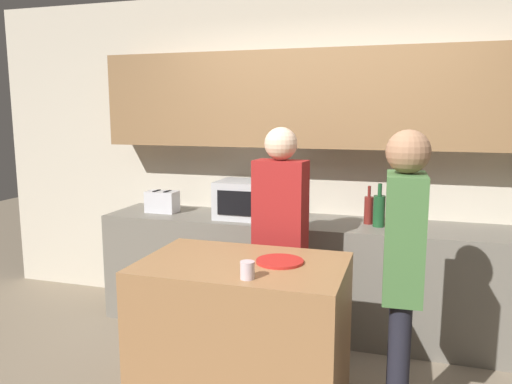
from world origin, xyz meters
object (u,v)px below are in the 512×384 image
Objects in this scene: person_center at (280,228)px; cup_0 at (247,270)px; bottle_0 at (369,209)px; bottle_2 at (395,210)px; plate_on_island at (280,261)px; toaster at (162,202)px; person_left at (403,263)px; bottle_1 at (379,210)px; microwave at (250,199)px.

cup_0 is at bearing 98.53° from person_center.
bottle_2 is (0.19, -0.04, 0.01)m from bottle_0.
bottle_2 is at bearing 65.33° from plate_on_island.
toaster is 2.34m from person_left.
person_center is (-0.79, 0.59, -0.01)m from person_left.
bottle_1 reaches higher than bottle_2.
toaster is 1.72m from bottle_0.
toaster is 1.36m from person_center.
bottle_2 reaches higher than plate_on_island.
plate_on_island is at bearing 108.79° from person_center.
cup_0 is (-0.46, -1.58, -0.03)m from bottle_0.
microwave is 0.79m from toaster.
person_left is at bearing -86.56° from bottle_2.
toaster is at bearing 179.41° from bottle_1.
bottle_0 reaches higher than plate_on_island.
bottle_0 is 0.86m from person_center.
toaster is at bearing 179.89° from microwave.
person_left reaches higher than bottle_0.
toaster is 0.89× the size of bottle_0.
bottle_2 reaches higher than toaster.
cup_0 is at bearing -50.39° from toaster.
microwave is 1.34m from plate_on_island.
bottle_0 is 0.18× the size of person_left.
microwave is at bearing 107.22° from cup_0.
bottle_2 is at bearing 1.08° from person_left.
bottle_2 is at bearing -10.36° from bottle_0.
person_center is (0.41, -0.63, -0.06)m from microwave.
bottle_0 reaches higher than cup_0.
person_center reaches higher than microwave.
toaster is 0.82× the size of bottle_2.
person_left reaches higher than toaster.
plate_on_island is 0.16× the size of person_center.
plate_on_island is at bearing -114.67° from bottle_2.
bottle_2 is at bearing 66.95° from cup_0.
plate_on_island is 2.94× the size of cup_0.
bottle_0 is 3.31× the size of cup_0.
microwave is at bearing 42.05° from person_left.
toaster is 0.80× the size of bottle_1.
plate_on_island is (-0.46, -1.20, -0.08)m from bottle_1.
bottle_0 is 0.18× the size of person_center.
microwave is 1.59m from cup_0.
bottle_1 is 1.60m from cup_0.
cup_0 reaches higher than plate_on_island.
bottle_1 is at bearing -129.69° from person_center.
microwave is 5.88× the size of cup_0.
cup_0 is 0.05× the size of person_left.
toaster is at bearing 137.87° from plate_on_island.
person_left is at bearing -0.97° from plate_on_island.
plate_on_island is at bearing -110.81° from bottle_1.
microwave is at bearing 179.04° from bottle_1.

